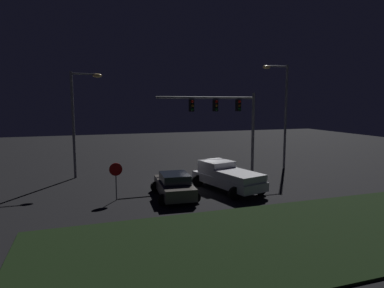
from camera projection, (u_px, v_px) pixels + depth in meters
ground_plane at (201, 184)px, 23.39m from camera, size 80.00×80.00×0.00m
grass_median at (282, 237)px, 14.02m from camera, size 21.37×7.86×0.10m
pickup_truck at (226, 175)px, 21.63m from camera, size 3.78×5.73×1.80m
car_sedan at (174, 185)px, 19.95m from camera, size 2.68×4.51×1.51m
traffic_signal_gantry at (226, 113)px, 26.48m from camera, size 8.32×0.56×6.50m
street_lamp_left at (79, 112)px, 24.77m from camera, size 2.31×0.44×7.99m
street_lamp_right at (281, 105)px, 28.10m from camera, size 2.45×0.44×8.88m
stop_sign at (116, 174)px, 19.25m from camera, size 0.76×0.08×2.23m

